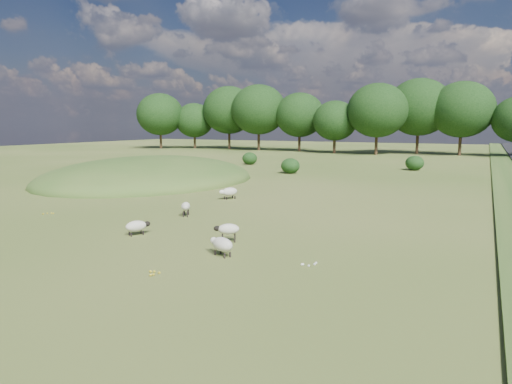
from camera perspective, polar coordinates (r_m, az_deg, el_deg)
ground at (r=40.23m, az=7.74°, el=1.78°), size 160.00×160.00×0.00m
mound at (r=39.15m, az=-13.15°, el=1.45°), size 16.00×20.00×4.00m
treeline at (r=74.59m, az=16.12°, el=9.63°), size 96.28×14.66×11.70m
shrubs at (r=47.80m, az=8.00°, el=3.70°), size 19.86×10.19×1.50m
sheep_0 at (r=18.14m, az=-3.55°, el=-4.66°), size 1.04×0.81×0.74m
sheep_1 at (r=19.86m, az=-14.67°, el=-4.14°), size 0.83×1.12×0.63m
sheep_2 at (r=28.41m, az=-3.38°, el=0.02°), size 0.97×1.32×0.74m
sheep_4 at (r=23.44m, az=-8.77°, el=-1.78°), size 0.78×1.02×0.72m
sheep_5 at (r=16.29m, az=-4.28°, el=-6.52°), size 1.22×0.85×0.68m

